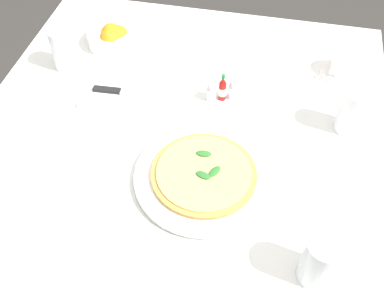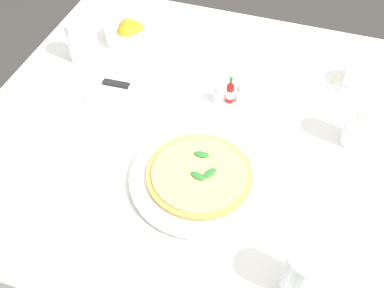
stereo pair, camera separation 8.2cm
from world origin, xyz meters
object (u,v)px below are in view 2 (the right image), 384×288
coffee_cup_back_corner (359,76)px  water_glass_near_left (301,275)px  water_glass_far_right (79,43)px  dinner_knife (134,87)px  salt_shaker (241,94)px  water_glass_center_back (358,126)px  pepper_shaker (219,94)px  citrus_bowl (130,32)px  hot_sauce_bottle (230,92)px  pizza_plate (199,178)px  pizza (199,174)px  napkin_folded (133,91)px

coffee_cup_back_corner → water_glass_near_left: bearing=-95.0°
water_glass_far_right → water_glass_near_left: (0.72, -0.51, -0.00)m
dinner_knife → salt_shaker: bearing=9.7°
water_glass_center_back → pepper_shaker: 0.36m
citrus_bowl → salt_shaker: 0.42m
hot_sauce_bottle → pepper_shaker: size_ratio=1.48×
citrus_bowl → pizza_plate: bearing=-50.9°
pizza → salt_shaker: bearing=85.3°
coffee_cup_back_corner → napkin_folded: size_ratio=0.58×
pepper_shaker → water_glass_near_left: bearing=-57.5°
pizza → water_glass_near_left: size_ratio=2.03×
coffee_cup_back_corner → water_glass_center_back: 0.22m
pizza_plate → water_glass_center_back: (0.32, 0.24, 0.04)m
water_glass_far_right → hot_sauce_bottle: bearing=-5.3°
pepper_shaker → dinner_knife: bearing=-169.0°
water_glass_near_left → napkin_folded: size_ratio=0.53×
water_glass_near_left → hot_sauce_bottle: water_glass_near_left is taller
pepper_shaker → napkin_folded: bearing=-169.1°
water_glass_far_right → pepper_shaker: size_ratio=2.20×
hot_sauce_bottle → salt_shaker: bearing=19.7°
citrus_bowl → napkin_folded: bearing=-64.6°
napkin_folded → salt_shaker: bearing=11.4°
water_glass_center_back → hot_sauce_bottle: bearing=172.5°
pizza_plate → hot_sauce_bottle: hot_sauce_bottle is taller
coffee_cup_back_corner → salt_shaker: coffee_cup_back_corner is taller
water_glass_far_right → citrus_bowl: 0.16m
napkin_folded → pizza_plate: bearing=-42.3°
napkin_folded → citrus_bowl: 0.25m
pizza → water_glass_far_right: size_ratio=1.96×
citrus_bowl → hot_sauce_bottle: size_ratio=1.81×
pizza → napkin_folded: pizza is taller
water_glass_far_right → salt_shaker: 0.49m
water_glass_far_right → pepper_shaker: water_glass_far_right is taller
coffee_cup_back_corner → hot_sauce_bottle: hot_sauce_bottle is taller
salt_shaker → pepper_shaker: same height
water_glass_center_back → salt_shaker: size_ratio=2.18×
pizza → coffee_cup_back_corner: coffee_cup_back_corner is taller
water_glass_far_right → citrus_bowl: size_ratio=0.82×
dinner_knife → citrus_bowl: citrus_bowl is taller
pizza_plate → citrus_bowl: citrus_bowl is taller
pizza_plate → citrus_bowl: size_ratio=2.13×
napkin_folded → dinner_knife: 0.01m
pepper_shaker → pizza: bearing=-83.2°
coffee_cup_back_corner → salt_shaker: (-0.29, -0.17, -0.00)m
coffee_cup_back_corner → pizza_plate: bearing=-124.5°
dinner_knife → salt_shaker: size_ratio=3.48×
napkin_folded → dinner_knife: (0.00, 0.00, 0.01)m
pepper_shaker → pizza_plate: bearing=-83.2°
dinner_knife → hot_sauce_bottle: (0.25, 0.05, 0.01)m
coffee_cup_back_corner → dinner_knife: coffee_cup_back_corner is taller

